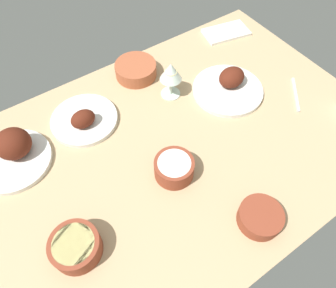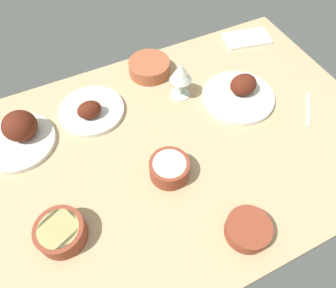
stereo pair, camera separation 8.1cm
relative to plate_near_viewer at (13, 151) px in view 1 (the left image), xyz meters
The scene contains 11 objects.
dining_table 47.25cm from the plate_near_viewer, 29.49° to the right, with size 140.00×90.00×4.00cm, color tan.
plate_near_viewer is the anchor object (origin of this frame).
plate_center_main 23.49cm from the plate_near_viewer, ahead, with size 22.30×22.30×7.36cm.
plate_far_side 74.65cm from the plate_near_viewer, 11.16° to the right, with size 25.31×25.31×8.36cm.
bowl_pasta 74.32cm from the plate_near_viewer, 50.01° to the right, with size 12.00×12.00×4.58cm.
bowl_onions 50.85cm from the plate_near_viewer, 12.67° to the left, with size 15.34×15.34×5.12cm.
bowl_potatoes 36.85cm from the plate_near_viewer, 84.50° to the right, with size 12.86×12.86×5.92cm.
bowl_cream 48.87cm from the plate_near_viewer, 40.64° to the right, with size 11.83×11.83×6.07cm.
wine_glass 55.26cm from the plate_near_viewer, ahead, with size 7.60×7.60×14.00cm.
folded_napkin 95.04cm from the plate_near_viewer, ahead, with size 18.76×10.57×1.20cm, color white.
fork_loose 96.48cm from the plate_near_viewer, 18.10° to the right, with size 16.23×0.90×0.80cm, color silver.
Camera 1 is at (-31.02, -45.66, 85.87)cm, focal length 33.16 mm.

